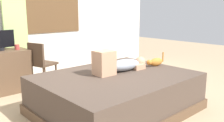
% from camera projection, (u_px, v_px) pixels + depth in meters
% --- Properties ---
extents(ground_plane, '(16.00, 16.00, 0.00)m').
position_uv_depth(ground_plane, '(113.00, 114.00, 3.37)').
color(ground_plane, tan).
extents(back_wall_with_window, '(6.40, 0.14, 2.90)m').
position_uv_depth(back_wall_with_window, '(32.00, 9.00, 4.83)').
color(back_wall_with_window, silver).
rests_on(back_wall_with_window, ground).
extents(bed, '(2.14, 1.67, 0.54)m').
position_uv_depth(bed, '(116.00, 93.00, 3.43)').
color(bed, brown).
rests_on(bed, ground).
extents(person_lying, '(0.94, 0.30, 0.34)m').
position_uv_depth(person_lying, '(119.00, 64.00, 3.52)').
color(person_lying, '#8C939E').
rests_on(person_lying, bed).
extents(cat, '(0.36, 0.15, 0.21)m').
position_uv_depth(cat, '(155.00, 62.00, 3.89)').
color(cat, '#C67A2D').
rests_on(cat, bed).
extents(desk, '(0.90, 0.56, 0.74)m').
position_uv_depth(desk, '(2.00, 72.00, 4.22)').
color(desk, brown).
rests_on(desk, ground).
extents(tv_monitor, '(0.48, 0.10, 0.35)m').
position_uv_depth(tv_monitor, '(1.00, 40.00, 4.13)').
color(tv_monitor, black).
rests_on(tv_monitor, desk).
extents(cup, '(0.08, 0.08, 0.09)m').
position_uv_depth(cup, '(17.00, 47.00, 4.28)').
color(cup, '#B23D38').
rests_on(cup, desk).
extents(chair_by_desk, '(0.47, 0.47, 0.86)m').
position_uv_depth(chair_by_desk, '(41.00, 62.00, 4.37)').
color(chair_by_desk, '#4C3828').
rests_on(chair_by_desk, ground).
extents(curtain_left, '(0.44, 0.06, 2.41)m').
position_uv_depth(curtain_left, '(15.00, 22.00, 4.52)').
color(curtain_left, '#ADCC75').
rests_on(curtain_left, ground).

